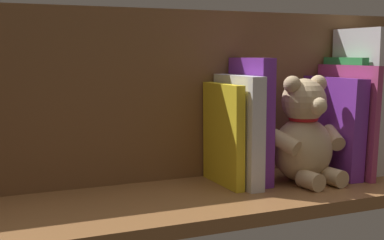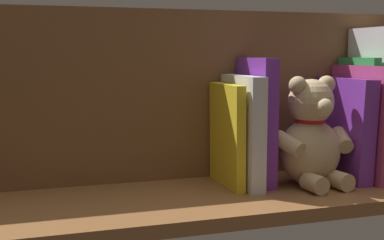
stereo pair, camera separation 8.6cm
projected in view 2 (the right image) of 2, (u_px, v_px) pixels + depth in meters
ground_plane at (192, 200)px, 88.28cm from camera, size 106.01×27.72×2.20cm
shelf_back_panel at (173, 95)px, 97.11cm from camera, size 106.01×1.50×31.52cm
dictionary_thick_white at (380, 102)px, 101.71cm from camera, size 5.94×13.62×28.42cm
book_1 at (357, 116)px, 101.87cm from camera, size 1.70×11.50×22.71cm
book_2 at (357, 122)px, 98.62cm from camera, size 1.91×17.34×21.31cm
book_3 at (343, 128)px, 98.59cm from camera, size 3.79×16.05×19.04cm
teddy_bear at (312, 137)px, 93.19cm from camera, size 15.84×13.12×19.58cm
book_4 at (256, 121)px, 94.69cm from camera, size 2.60×12.71×22.72cm
book_5 at (242, 131)px, 93.01cm from camera, size 2.70×14.66×19.66cm
book_6 at (227, 135)px, 92.97cm from camera, size 1.85×13.25×18.19cm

